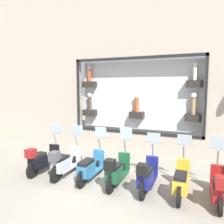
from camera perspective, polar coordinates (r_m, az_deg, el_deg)
The scene contains 9 objects.
ground_plane at distance 6.91m, azimuth -2.61°, elevation -19.20°, with size 120.00×120.00×0.00m, color gray.
building_facade at distance 9.88m, azimuth 6.53°, elevation 19.71°, with size 1.24×36.00×10.29m.
scooter_red_0 at distance 6.48m, azimuth 26.20°, elevation -17.23°, with size 1.79×0.61×1.62m.
scooter_yellow_1 at distance 6.54m, azimuth 17.61°, elevation -16.79°, with size 1.81×0.61×1.57m.
scooter_navy_2 at distance 6.59m, azimuth 9.13°, elevation -16.06°, with size 1.80×0.60×1.55m.
scooter_green_3 at distance 6.84m, azimuth 1.24°, elevation -15.05°, with size 1.81×0.60×1.66m.
scooter_teal_4 at distance 7.27m, azimuth -5.70°, elevation -14.13°, with size 1.81×0.60×1.62m.
scooter_silver_5 at distance 7.66m, azimuth -12.24°, elevation -12.75°, with size 1.81×0.60×1.61m.
scooter_black_6 at distance 8.20m, azimuth -17.76°, elevation -11.68°, with size 1.81×0.61×1.61m.
Camera 1 is at (-5.65, -2.61, 3.00)m, focal length 35.00 mm.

